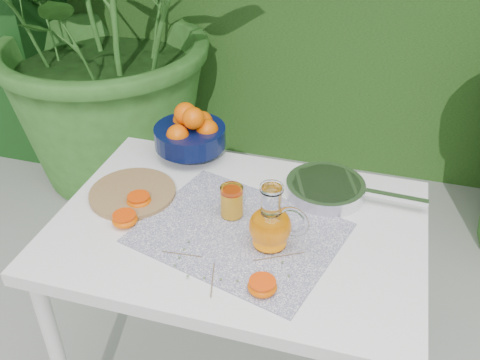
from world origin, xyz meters
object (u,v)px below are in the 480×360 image
(fruit_bowl, at_px, (191,132))
(juice_pitcher, at_px, (271,225))
(saute_pan, at_px, (327,188))
(white_table, at_px, (238,246))
(cutting_board, at_px, (133,193))

(fruit_bowl, xyz_separation_m, juice_pitcher, (0.35, -0.37, -0.02))
(juice_pitcher, height_order, saute_pan, juice_pitcher)
(white_table, height_order, saute_pan, saute_pan)
(cutting_board, xyz_separation_m, juice_pitcher, (0.44, -0.10, 0.06))
(cutting_board, height_order, saute_pan, saute_pan)
(cutting_board, height_order, fruit_bowl, fruit_bowl)
(saute_pan, bearing_deg, cutting_board, -163.32)
(juice_pitcher, bearing_deg, saute_pan, 68.32)
(juice_pitcher, bearing_deg, fruit_bowl, 133.98)
(fruit_bowl, xyz_separation_m, saute_pan, (0.46, -0.10, -0.06))
(white_table, height_order, cutting_board, cutting_board)
(fruit_bowl, bearing_deg, white_table, -50.80)
(white_table, relative_size, saute_pan, 2.45)
(fruit_bowl, bearing_deg, cutting_board, -107.68)
(white_table, distance_m, cutting_board, 0.35)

